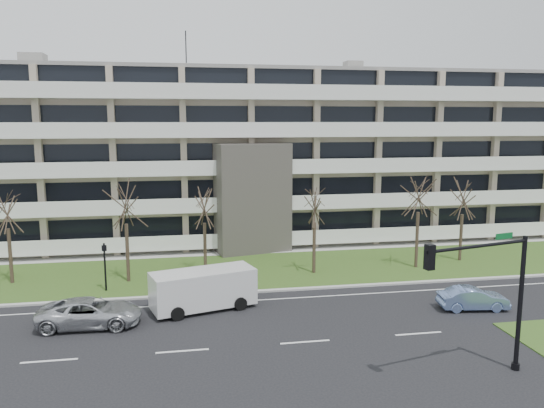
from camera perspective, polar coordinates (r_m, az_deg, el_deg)
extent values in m
plane|color=black|center=(27.16, 3.57, -14.60)|extent=(160.00, 160.00, 0.00)
cube|color=#35521B|center=(39.17, -0.92, -7.04)|extent=(90.00, 10.00, 0.06)
cube|color=#B2B2AD|center=(34.45, 0.41, -9.27)|extent=(90.00, 0.35, 0.12)
cube|color=#B2B2AD|center=(44.42, -2.05, -5.09)|extent=(90.00, 2.00, 0.08)
cube|color=white|center=(33.07, 0.89, -10.16)|extent=(90.00, 0.12, 0.01)
cube|color=tan|center=(50.13, -3.21, 5.16)|extent=(60.00, 12.00, 15.00)
cube|color=gray|center=(50.20, -3.29, 13.91)|extent=(60.50, 12.50, 0.30)
cube|color=#4C4742|center=(43.54, -2.08, 0.61)|extent=(6.39, 3.69, 9.00)
cube|color=black|center=(43.79, -2.03, -2.67)|extent=(4.92, 1.19, 3.50)
cube|color=gray|center=(51.36, -24.31, 13.87)|extent=(2.00, 2.00, 1.20)
cylinder|color=black|center=(50.05, -9.23, 15.95)|extent=(0.10, 0.10, 3.50)
cube|color=black|center=(44.91, -2.24, -2.24)|extent=(58.00, 0.10, 1.80)
cube|color=white|center=(44.57, -2.11, -4.30)|extent=(58.00, 1.40, 0.22)
cube|color=white|center=(43.81, -1.99, -3.73)|extent=(58.00, 0.08, 1.00)
cube|color=black|center=(44.42, -2.26, 1.56)|extent=(58.00, 0.10, 1.80)
cube|color=white|center=(43.98, -2.13, -0.49)|extent=(58.00, 1.40, 0.22)
cube|color=white|center=(43.25, -2.01, 0.15)|extent=(58.00, 0.08, 1.00)
cube|color=black|center=(44.13, -2.28, 5.42)|extent=(58.00, 0.10, 1.80)
cube|color=white|center=(43.58, -2.15, 3.40)|extent=(58.00, 1.40, 0.22)
cube|color=white|center=(42.88, -2.04, 4.11)|extent=(58.00, 0.08, 1.00)
cube|color=black|center=(44.04, -2.31, 9.32)|extent=(58.00, 0.10, 1.80)
cube|color=white|center=(43.39, -2.18, 7.34)|extent=(58.00, 1.40, 0.22)
cube|color=white|center=(42.73, -2.06, 8.12)|extent=(58.00, 0.08, 1.00)
cube|color=black|center=(44.16, -2.33, 13.21)|extent=(58.00, 0.10, 1.80)
cube|color=white|center=(43.40, -2.20, 11.31)|extent=(58.00, 1.40, 0.22)
cube|color=white|center=(42.79, -2.08, 12.14)|extent=(58.00, 0.08, 1.00)
imported|color=silver|center=(30.34, -18.99, -10.99)|extent=(5.46, 2.72, 1.49)
imported|color=#738FC8|center=(33.26, 20.81, -9.48)|extent=(4.09, 1.86, 1.30)
cube|color=silver|center=(31.26, -7.41, -8.96)|extent=(6.28, 3.71, 2.08)
cube|color=black|center=(31.08, -7.43, -7.91)|extent=(5.82, 3.43, 0.77)
cube|color=silver|center=(32.24, -2.64, -8.64)|extent=(0.93, 2.10, 1.31)
cylinder|color=black|center=(30.06, -10.13, -11.55)|extent=(0.81, 0.47, 0.77)
cylinder|color=black|center=(32.05, -11.21, -10.26)|extent=(0.81, 0.47, 0.77)
cylinder|color=black|center=(31.18, -3.42, -10.65)|extent=(0.81, 0.47, 0.77)
cylinder|color=black|center=(33.10, -4.89, -9.48)|extent=(0.81, 0.47, 0.77)
cylinder|color=black|center=(26.66, 24.71, -15.56)|extent=(0.36, 0.36, 0.30)
cylinder|color=black|center=(25.64, 25.13, -9.72)|extent=(0.20, 0.20, 6.02)
cylinder|color=black|center=(23.05, 21.25, -4.26)|extent=(5.12, 1.32, 0.14)
cube|color=black|center=(21.52, 16.59, -5.49)|extent=(0.39, 0.39, 1.00)
sphere|color=red|center=(21.44, 16.63, -4.66)|extent=(0.20, 0.20, 0.20)
sphere|color=orange|center=(21.52, 16.59, -5.49)|extent=(0.20, 0.20, 0.20)
sphere|color=green|center=(21.60, 16.55, -6.31)|extent=(0.20, 0.20, 0.20)
cube|color=#0C5926|center=(23.98, 23.70, -3.17)|extent=(0.89, 0.24, 0.25)
cylinder|color=black|center=(35.61, -17.52, -6.52)|extent=(0.13, 0.13, 3.17)
cube|color=black|center=(35.30, -17.61, -4.54)|extent=(0.34, 0.29, 0.34)
sphere|color=red|center=(35.30, -17.61, -4.54)|extent=(0.15, 0.15, 0.15)
cylinder|color=#382B21|center=(39.54, -26.32, -5.07)|extent=(0.24, 0.24, 3.77)
cylinder|color=#382B21|center=(37.11, -15.28, -5.12)|extent=(0.24, 0.24, 4.01)
cylinder|color=#382B21|center=(38.06, -7.21, -4.77)|extent=(0.24, 0.24, 3.69)
cylinder|color=#382B21|center=(37.94, 4.55, -4.75)|extent=(0.24, 0.24, 3.71)
cylinder|color=#382B21|center=(40.62, 15.32, -3.77)|extent=(0.24, 0.24, 4.20)
cylinder|color=#382B21|center=(43.65, 19.64, -3.44)|extent=(0.24, 0.24, 3.68)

